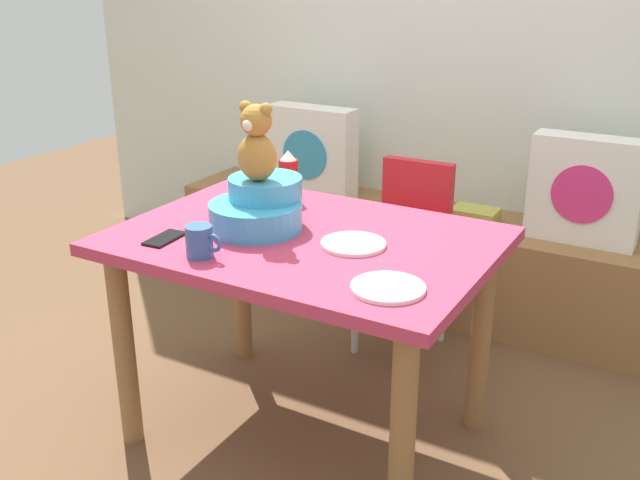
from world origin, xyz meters
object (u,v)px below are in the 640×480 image
highchair (404,232)px  ketchup_bottle (288,177)px  teddy_bear (257,144)px  pillow_floral_left (312,152)px  dinner_plate_far (388,288)px  dinner_plate_near (353,244)px  cell_phone (165,238)px  infant_seat_teal (259,207)px  pillow_floral_right (585,190)px  book_stack (475,215)px  coffee_mug (200,241)px  dining_table (305,268)px

highchair → ketchup_bottle: ketchup_bottle is taller
teddy_bear → ketchup_bottle: teddy_bear is taller
pillow_floral_left → ketchup_bottle: (0.41, -0.87, 0.15)m
highchair → dinner_plate_far: (0.37, -0.98, 0.22)m
ketchup_bottle → dinner_plate_near: ketchup_bottle is taller
ketchup_bottle → dinner_plate_near: (0.41, -0.29, -0.08)m
cell_phone → ketchup_bottle: bearing=73.2°
highchair → infant_seat_teal: size_ratio=2.39×
pillow_floral_right → dinner_plate_far: pillow_floral_right is taller
teddy_bear → pillow_floral_left: bearing=112.5°
ketchup_bottle → dinner_plate_far: bearing=-39.5°
ketchup_bottle → cell_phone: bearing=-102.9°
pillow_floral_left → dinner_plate_near: 1.42m
dinner_plate_far → cell_phone: (-0.76, -0.01, -0.00)m
pillow_floral_right → book_stack: pillow_floral_right is taller
highchair → coffee_mug: bearing=-101.1°
teddy_bear → coffee_mug: (-0.01, -0.29, -0.23)m
pillow_floral_left → dinner_plate_far: (1.05, -1.39, 0.07)m
infant_seat_teal → dinner_plate_far: infant_seat_teal is taller
pillow_floral_right → book_stack: (-0.46, 0.02, -0.19)m
dining_table → teddy_bear: bearing=-175.1°
coffee_mug → dinner_plate_far: 0.58m
ketchup_bottle → teddy_bear: bearing=-76.2°
ketchup_bottle → dinner_plate_near: size_ratio=0.92×
book_stack → dinner_plate_near: 1.21m
dining_table → infant_seat_teal: 0.25m
pillow_floral_left → pillow_floral_right: size_ratio=1.00×
teddy_bear → dinner_plate_near: size_ratio=1.25×
cell_phone → book_stack: bearing=65.1°
teddy_bear → highchair: bearing=75.4°
book_stack → teddy_bear: (-0.35, -1.19, 0.53)m
book_stack → highchair: (-0.16, -0.44, 0.03)m
pillow_floral_right → pillow_floral_left: bearing=180.0°
teddy_bear → coffee_mug: bearing=-91.8°
dinner_plate_far → cell_phone: size_ratio=1.39×
pillow_floral_right → teddy_bear: bearing=-124.7°
pillow_floral_left → infant_seat_teal: bearing=-67.5°
pillow_floral_left → highchair: 0.81m
book_stack → dinner_plate_far: (0.21, -1.41, 0.26)m
book_stack → dining_table: 1.20m
pillow_floral_right → dinner_plate_near: (-0.47, -1.16, 0.07)m
pillow_floral_left → highchair: size_ratio=0.56×
highchair → dinner_plate_near: bearing=-79.0°
pillow_floral_left → ketchup_bottle: 0.97m
infant_seat_teal → dinner_plate_far: 0.61m
dining_table → pillow_floral_left: bearing=119.2°
highchair → dinner_plate_far: size_ratio=3.95×
pillow_floral_left → pillow_floral_right: (1.29, 0.00, 0.00)m
pillow_floral_left → dinner_plate_near: (0.82, -1.16, 0.07)m
dinner_plate_far → dining_table: bearing=148.9°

